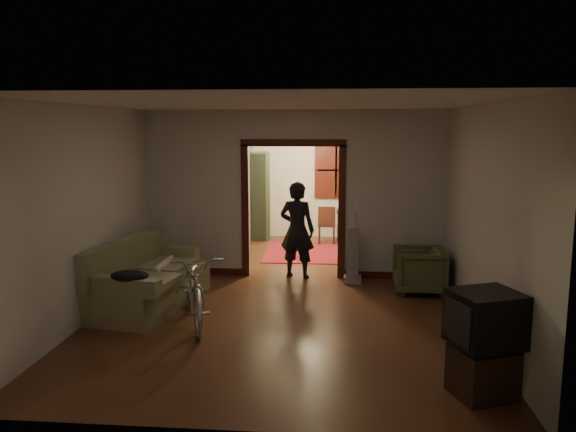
# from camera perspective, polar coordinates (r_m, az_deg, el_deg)

# --- Properties ---
(floor) EXTENTS (5.00, 8.50, 0.01)m
(floor) POSITION_cam_1_polar(r_m,az_deg,el_deg) (8.95, 0.17, -7.31)
(floor) COLOR #3B1E12
(floor) RESTS_ON ground
(ceiling) EXTENTS (5.00, 8.50, 0.01)m
(ceiling) POSITION_cam_1_polar(r_m,az_deg,el_deg) (8.59, 0.18, 10.92)
(ceiling) COLOR white
(ceiling) RESTS_ON floor
(wall_back) EXTENTS (5.00, 0.02, 2.80)m
(wall_back) POSITION_cam_1_polar(r_m,az_deg,el_deg) (12.87, 1.77, 4.05)
(wall_back) COLOR beige
(wall_back) RESTS_ON floor
(wall_left) EXTENTS (0.02, 8.50, 2.80)m
(wall_left) POSITION_cam_1_polar(r_m,az_deg,el_deg) (9.21, -15.53, 1.73)
(wall_left) COLOR beige
(wall_left) RESTS_ON floor
(wall_right) EXTENTS (0.02, 8.50, 2.80)m
(wall_right) POSITION_cam_1_polar(r_m,az_deg,el_deg) (8.81, 16.61, 1.37)
(wall_right) COLOR beige
(wall_right) RESTS_ON floor
(partition_wall) EXTENTS (5.00, 0.14, 2.80)m
(partition_wall) POSITION_cam_1_polar(r_m,az_deg,el_deg) (9.40, 0.56, 2.21)
(partition_wall) COLOR beige
(partition_wall) RESTS_ON floor
(door_casing) EXTENTS (1.74, 0.20, 2.32)m
(door_casing) POSITION_cam_1_polar(r_m,az_deg,el_deg) (9.44, 0.56, 0.40)
(door_casing) COLOR #3B130D
(door_casing) RESTS_ON floor
(far_window) EXTENTS (0.98, 0.06, 1.28)m
(far_window) POSITION_cam_1_polar(r_m,az_deg,el_deg) (12.80, 4.91, 4.67)
(far_window) COLOR black
(far_window) RESTS_ON wall_back
(chandelier) EXTENTS (0.24, 0.24, 0.24)m
(chandelier) POSITION_cam_1_polar(r_m,az_deg,el_deg) (11.08, 1.28, 8.17)
(chandelier) COLOR #FFE0A5
(chandelier) RESTS_ON ceiling
(light_switch) EXTENTS (0.08, 0.01, 0.12)m
(light_switch) POSITION_cam_1_polar(r_m,az_deg,el_deg) (9.32, 6.97, 1.15)
(light_switch) COLOR silver
(light_switch) RESTS_ON partition_wall
(sofa) EXTENTS (1.28, 2.21, 0.95)m
(sofa) POSITION_cam_1_polar(r_m,az_deg,el_deg) (8.21, -13.81, -5.63)
(sofa) COLOR #6E6E49
(sofa) RESTS_ON floor
(rolled_paper) EXTENTS (0.10, 0.77, 0.10)m
(rolled_paper) POSITION_cam_1_polar(r_m,az_deg,el_deg) (8.44, -12.52, -4.81)
(rolled_paper) COLOR beige
(rolled_paper) RESTS_ON sofa
(jacket) EXTENTS (0.48, 0.36, 0.14)m
(jacket) POSITION_cam_1_polar(r_m,az_deg,el_deg) (7.31, -15.79, -5.87)
(jacket) COLOR black
(jacket) RESTS_ON sofa
(bicycle) EXTENTS (1.20, 1.92, 0.95)m
(bicycle) POSITION_cam_1_polar(r_m,az_deg,el_deg) (7.42, -9.49, -7.06)
(bicycle) COLOR silver
(bicycle) RESTS_ON floor
(armchair) EXTENTS (0.77, 0.75, 0.70)m
(armchair) POSITION_cam_1_polar(r_m,az_deg,el_deg) (8.87, 13.16, -5.36)
(armchair) COLOR #49542F
(armchair) RESTS_ON floor
(tv_stand) EXTENTS (0.65, 0.63, 0.47)m
(tv_stand) POSITION_cam_1_polar(r_m,az_deg,el_deg) (5.78, 19.16, -14.75)
(tv_stand) COLOR black
(tv_stand) RESTS_ON floor
(crt_tv) EXTENTS (0.74, 0.70, 0.51)m
(crt_tv) POSITION_cam_1_polar(r_m,az_deg,el_deg) (5.59, 19.45, -9.79)
(crt_tv) COLOR black
(crt_tv) RESTS_ON tv_stand
(vacuum) EXTENTS (0.33, 0.29, 0.92)m
(vacuum) POSITION_cam_1_polar(r_m,az_deg,el_deg) (9.19, 6.60, -3.95)
(vacuum) COLOR gray
(vacuum) RESTS_ON floor
(person) EXTENTS (0.67, 0.52, 1.63)m
(person) POSITION_cam_1_polar(r_m,az_deg,el_deg) (9.38, 0.93, -1.43)
(person) COLOR black
(person) RESTS_ON floor
(oriental_rug) EXTENTS (1.49, 1.94, 0.01)m
(oriental_rug) POSITION_cam_1_polar(r_m,az_deg,el_deg) (11.38, 1.35, -3.71)
(oriental_rug) COLOR maroon
(oriental_rug) RESTS_ON floor
(locker) EXTENTS (1.09, 0.78, 1.96)m
(locker) POSITION_cam_1_polar(r_m,az_deg,el_deg) (12.65, -4.21, 2.04)
(locker) COLOR #2C3922
(locker) RESTS_ON floor
(globe) EXTENTS (0.30, 0.30, 0.30)m
(globe) POSITION_cam_1_polar(r_m,az_deg,el_deg) (12.57, -4.27, 6.38)
(globe) COLOR #1E5972
(globe) RESTS_ON locker
(desk) EXTENTS (0.95, 0.57, 0.68)m
(desk) POSITION_cam_1_polar(r_m,az_deg,el_deg) (12.57, 7.02, -1.02)
(desk) COLOR black
(desk) RESTS_ON floor
(desk_chair) EXTENTS (0.47, 0.47, 0.83)m
(desk_chair) POSITION_cam_1_polar(r_m,az_deg,el_deg) (12.24, 3.96, -0.88)
(desk_chair) COLOR black
(desk_chair) RESTS_ON floor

